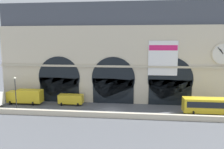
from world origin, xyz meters
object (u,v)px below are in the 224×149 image
Objects in this scene: bus_east at (214,105)px; street_lamp_quayside at (15,90)px; van_midwest at (71,99)px; box_truck_west at (26,96)px.

street_lamp_quayside reaches higher than bus_east.
street_lamp_quayside is (-8.67, -6.42, 3.17)m from van_midwest.
box_truck_west is 6.69m from street_lamp_quayside.
bus_east is 1.59× the size of street_lamp_quayside.
van_midwest is (9.94, 0.44, -0.45)m from box_truck_west.
box_truck_west reaches higher than van_midwest.
street_lamp_quayside is at bearing -175.61° from bus_east.
bus_east is at bearing 4.39° from street_lamp_quayside.
van_midwest is at bearing 172.70° from bus_east.
box_truck_west is at bearing 175.26° from bus_east.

